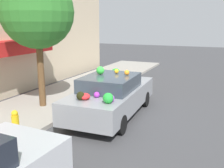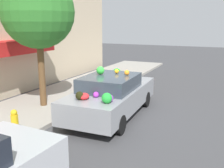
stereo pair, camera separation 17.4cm
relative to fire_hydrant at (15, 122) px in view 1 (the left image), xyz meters
name	(u,v)px [view 1 (the left image)]	position (x,y,z in m)	size (l,w,h in m)	color
ground_plane	(107,114)	(2.83, -1.48, -0.48)	(60.00, 60.00, 0.00)	#424244
sidewalk_curb	(45,103)	(2.83, 1.22, -0.41)	(24.00, 3.20, 0.13)	#9E998E
street_tree	(37,12)	(2.42, 1.00, 3.03)	(2.56, 2.56, 4.67)	brown
fire_hydrant	(15,122)	(0.00, 0.00, 0.00)	(0.20, 0.20, 0.70)	gold
art_car	(112,94)	(2.81, -1.65, 0.28)	(4.59, 2.01, 1.71)	gray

